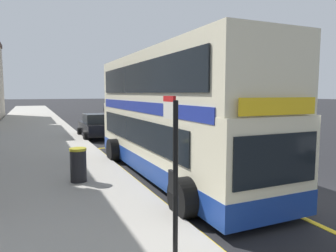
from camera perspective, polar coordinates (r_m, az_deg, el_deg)
ground_plane at (r=38.78m, az=-13.40°, el=1.51°), size 260.00×260.00×0.00m
pavement_near at (r=38.12m, az=-23.80°, el=1.18°), size 6.00×76.00×0.14m
double_decker_bus at (r=11.24m, az=0.49°, el=1.38°), size 3.25×10.71×4.40m
bus_bay_markings at (r=11.32m, az=0.45°, el=-9.18°), size 2.84×13.47×0.01m
bus_stop_sign at (r=5.37m, az=1.04°, el=-6.98°), size 0.09×0.51×2.80m
parked_car_black_kerbside at (r=21.16m, az=-13.06°, el=-0.00°), size 2.09×4.20×1.62m
parked_car_black_ahead at (r=49.41m, az=-10.25°, el=3.46°), size 2.09×4.20×1.62m
parked_car_white_behind at (r=30.86m, az=-1.42°, el=2.02°), size 2.09×4.20×1.62m
litter_bin at (r=10.43m, az=-16.21°, el=-6.88°), size 0.54×0.54×1.10m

